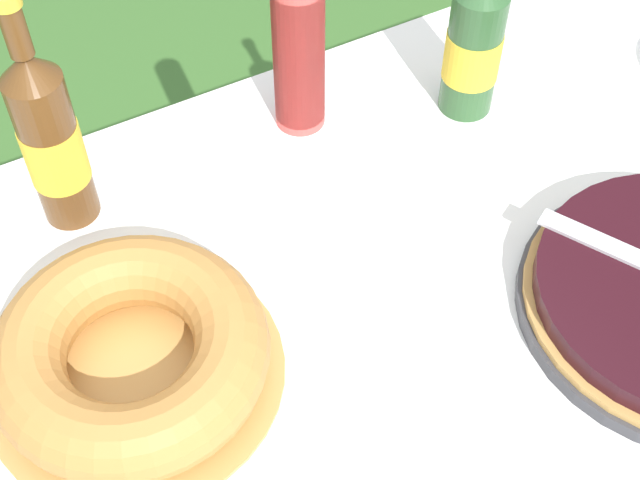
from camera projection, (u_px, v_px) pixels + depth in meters
The scene contains 6 objects.
garden_table at pixel (359, 355), 1.13m from camera, with size 1.74×0.95×0.68m.
tablecloth at pixel (361, 334), 1.09m from camera, with size 1.75×0.96×0.10m.
bundt_cake at pixel (131, 353), 1.00m from camera, with size 0.35×0.35×0.09m.
cup_stack at pixel (299, 55), 1.22m from camera, with size 0.07×0.07×0.24m.
cider_bottle_green at pixel (474, 42), 1.24m from camera, with size 0.08×0.08×0.31m.
cider_bottle_amber at pixel (50, 139), 1.09m from camera, with size 0.08×0.08×0.34m.
Camera 1 is at (-0.33, -0.50, 1.58)m, focal length 50.00 mm.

